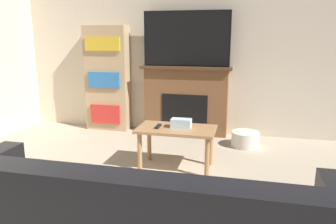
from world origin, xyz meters
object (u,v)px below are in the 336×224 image
(tv, at_px, (186,39))
(bookshelf, at_px, (108,79))
(storage_basket, at_px, (245,139))
(coffee_table, at_px, (176,135))
(fireplace, at_px, (186,100))

(tv, bearing_deg, bookshelf, -179.87)
(bookshelf, bearing_deg, storage_basket, -10.25)
(tv, height_order, coffee_table, tv)
(fireplace, xyz_separation_m, coffee_table, (0.15, -1.36, -0.12))
(fireplace, height_order, bookshelf, bookshelf)
(coffee_table, bearing_deg, fireplace, 96.13)
(coffee_table, height_order, bookshelf, bookshelf)
(fireplace, bearing_deg, tv, -90.00)
(coffee_table, bearing_deg, tv, 96.22)
(tv, bearing_deg, fireplace, 90.00)
(coffee_table, bearing_deg, bookshelf, 136.04)
(storage_basket, bearing_deg, bookshelf, 169.75)
(tv, height_order, storage_basket, tv)
(tv, relative_size, bookshelf, 0.78)
(fireplace, distance_m, tv, 0.90)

